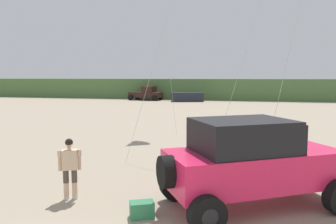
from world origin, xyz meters
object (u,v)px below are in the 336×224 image
(person_watching, at_px, (70,165))
(cooler_box, at_px, (142,210))
(jeep, at_px, (252,161))
(distant_pickup, at_px, (146,94))
(distant_sedan, at_px, (187,97))

(person_watching, relative_size, cooler_box, 2.98)
(person_watching, bearing_deg, cooler_box, -17.03)
(jeep, height_order, distant_pickup, jeep)
(distant_pickup, bearing_deg, distant_sedan, -11.56)
(person_watching, bearing_deg, jeep, 6.98)
(jeep, xyz_separation_m, distant_sedan, (-8.12, 35.48, -0.60))
(jeep, distance_m, distant_pickup, 39.40)
(cooler_box, xyz_separation_m, distant_sedan, (-5.63, 36.75, 0.41))
(person_watching, bearing_deg, distant_sedan, 95.33)
(jeep, bearing_deg, person_watching, -173.02)
(jeep, bearing_deg, distant_pickup, 111.21)
(person_watching, xyz_separation_m, distant_sedan, (-3.36, 36.06, -0.34))
(cooler_box, height_order, distant_sedan, distant_sedan)
(distant_pickup, bearing_deg, jeep, -68.79)
(jeep, bearing_deg, distant_sedan, 102.90)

